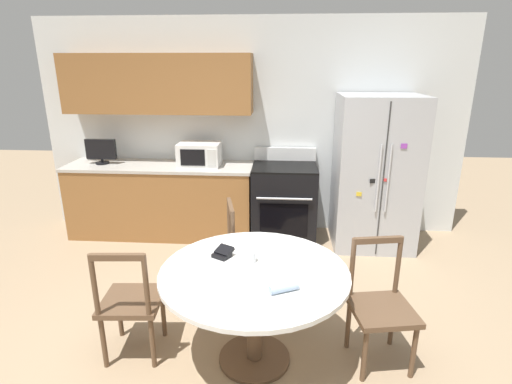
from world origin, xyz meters
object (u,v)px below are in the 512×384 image
object	(u,v)px
refrigerator	(375,173)
dining_chair_left	(131,302)
dining_chair_right	(381,307)
candle_glass	(250,257)
countertop_tv	(101,151)
microwave	(200,154)
oven_range	(284,202)
dining_chair_far	(249,251)
wallet	(223,253)

from	to	relation	value
refrigerator	dining_chair_left	world-z (taller)	refrigerator
dining_chair_right	candle_glass	size ratio (longest dim) A/B	10.99
countertop_tv	dining_chair_right	size ratio (longest dim) A/B	0.41
microwave	candle_glass	distance (m)	2.23
dining_chair_right	refrigerator	bearing A→B (deg)	-109.39
candle_glass	refrigerator	bearing A→B (deg)	57.30
oven_range	dining_chair_left	bearing A→B (deg)	-116.75
refrigerator	oven_range	bearing A→B (deg)	176.30
countertop_tv	dining_chair_far	bearing A→B (deg)	-34.41
refrigerator	wallet	distance (m)	2.42
oven_range	candle_glass	distance (m)	2.08
microwave	countertop_tv	bearing A→B (deg)	-179.71
dining_chair_far	candle_glass	bearing A→B (deg)	-6.39
refrigerator	microwave	world-z (taller)	refrigerator
microwave	refrigerator	bearing A→B (deg)	-2.63
dining_chair_left	candle_glass	distance (m)	0.93
oven_range	refrigerator	bearing A→B (deg)	-3.70
dining_chair_left	candle_glass	xyz separation A→B (m)	(0.86, 0.12, 0.33)
microwave	oven_range	bearing A→B (deg)	-1.55
oven_range	countertop_tv	distance (m)	2.30
dining_chair_right	dining_chair_far	bearing A→B (deg)	-48.45
oven_range	dining_chair_far	distance (m)	1.32
countertop_tv	candle_glass	xyz separation A→B (m)	(1.99, -2.07, -0.30)
dining_chair_far	candle_glass	size ratio (longest dim) A/B	10.99
dining_chair_right	dining_chair_left	bearing A→B (deg)	-7.53
refrigerator	oven_range	world-z (taller)	refrigerator
oven_range	microwave	distance (m)	1.17
refrigerator	wallet	world-z (taller)	refrigerator
refrigerator	wallet	bearing A→B (deg)	-127.62
dining_chair_right	dining_chair_far	distance (m)	1.29
refrigerator	dining_chair_right	world-z (taller)	refrigerator
microwave	dining_chair_far	size ratio (longest dim) A/B	0.54
oven_range	microwave	size ratio (longest dim) A/B	2.20
refrigerator	candle_glass	world-z (taller)	refrigerator
refrigerator	oven_range	size ratio (longest dim) A/B	1.62
countertop_tv	dining_chair_left	bearing A→B (deg)	-62.56
countertop_tv	candle_glass	world-z (taller)	countertop_tv
dining_chair_left	wallet	distance (m)	0.75
refrigerator	candle_glass	size ratio (longest dim) A/B	21.29
microwave	candle_glass	size ratio (longest dim) A/B	5.98
refrigerator	microwave	size ratio (longest dim) A/B	3.56
refrigerator	wallet	xyz separation A→B (m)	(-1.48, -1.91, -0.11)
microwave	dining_chair_far	world-z (taller)	microwave
dining_chair_right	candle_glass	distance (m)	0.99
countertop_tv	dining_chair_left	xyz separation A→B (m)	(1.13, -2.18, -0.63)
countertop_tv	dining_chair_far	xyz separation A→B (m)	(1.91, -1.31, -0.63)
wallet	microwave	bearing A→B (deg)	106.06
dining_chair_right	dining_chair_far	size ratio (longest dim) A/B	1.00
candle_glass	wallet	size ratio (longest dim) A/B	0.48
refrigerator	countertop_tv	xyz separation A→B (m)	(-3.26, 0.09, 0.19)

